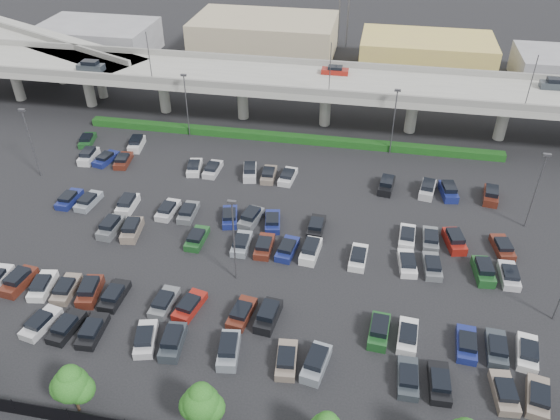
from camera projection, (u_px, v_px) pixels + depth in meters
name	position (u px, v px, depth m)	size (l,w,h in m)	color
ground	(253.00, 235.00, 66.63)	(280.00, 280.00, 0.00)	black
overpass	(294.00, 83.00, 88.48)	(150.00, 13.00, 15.80)	gray
on_ramp	(39.00, 43.00, 105.31)	(50.93, 30.13, 8.80)	gray
hedge	(288.00, 138.00, 86.47)	(66.00, 1.60, 1.10)	#123A11
tree_row	(185.00, 401.00, 43.13)	(65.07, 3.66, 5.94)	#332316
parked_cars	(242.00, 250.00, 63.17)	(63.16, 41.70, 1.67)	#B9B8BD
light_poles	(221.00, 180.00, 65.30)	(66.90, 48.38, 10.30)	#47474C
distant_buildings	(378.00, 48.00, 112.45)	(138.00, 24.00, 9.00)	gray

